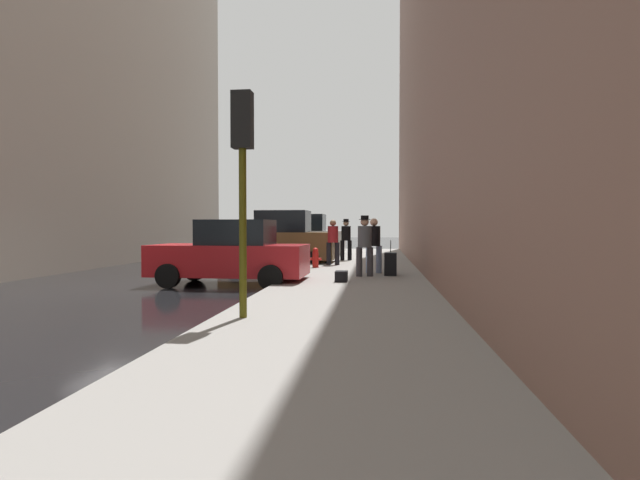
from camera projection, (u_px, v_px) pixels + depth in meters
ground_plane at (127, 287)px, 13.28m from camera, size 120.00×120.00×0.00m
sidewalk at (352, 287)px, 12.58m from camera, size 4.00×40.00×0.15m
parked_red_hatchback at (231, 254)px, 13.67m from camera, size 4.23×2.11×1.79m
parked_bronze_suv at (280, 240)px, 20.43m from camera, size 4.63×2.12×2.25m
parked_white_van at (302, 237)px, 26.53m from camera, size 4.64×2.13×2.25m
fire_hydrant at (315, 258)px, 17.67m from camera, size 0.42×0.22×0.70m
traffic_light at (243, 154)px, 7.93m from camera, size 0.32×0.32×3.60m
pedestrian_in_jeans at (374, 243)px, 15.58m from camera, size 0.52×0.44×1.71m
pedestrian_with_beanie at (365, 243)px, 14.53m from camera, size 0.52×0.46×1.78m
pedestrian_in_red_jacket at (333, 240)px, 18.89m from camera, size 0.52×0.45×1.71m
pedestrian_with_fedora at (346, 237)px, 21.43m from camera, size 0.53×0.49×1.78m
rolling_suitcase at (391, 264)px, 14.87m from camera, size 0.39×0.58×1.04m
duffel_bag at (341, 276)px, 13.16m from camera, size 0.32×0.44×0.28m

